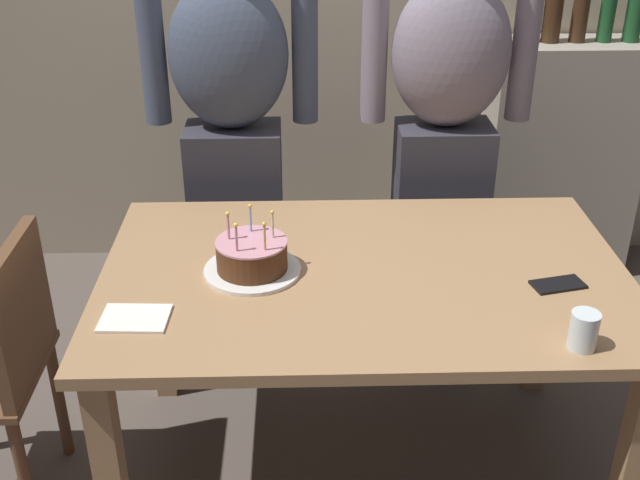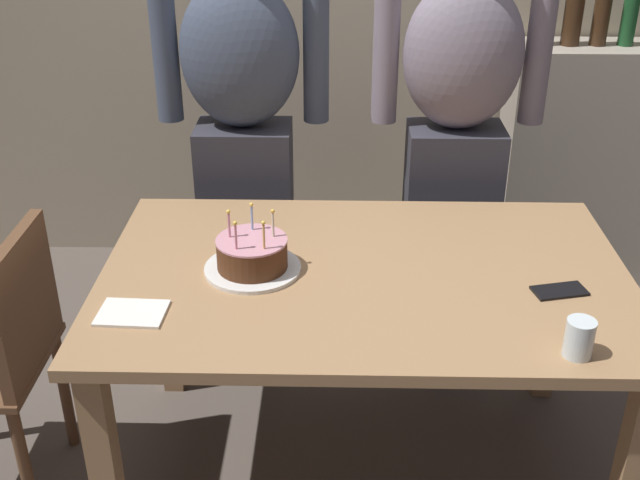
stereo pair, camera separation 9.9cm
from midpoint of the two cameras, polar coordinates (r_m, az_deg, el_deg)
The scene contains 9 objects.
ground_plane at distance 2.67m, azimuth 1.74°, elevation -16.12°, with size 10.00×10.00×0.00m, color #564C44.
dining_table at distance 2.28m, azimuth 1.97°, elevation -4.35°, with size 1.50×0.96×0.74m.
birthday_cake at distance 2.21m, azimuth -6.27°, elevation -1.35°, with size 0.28×0.28×0.18m.
water_glass_near at distance 1.97m, azimuth 17.29°, elevation -6.33°, with size 0.07×0.07×0.10m, color silver.
cell_phone at distance 2.23m, azimuth 15.74°, elevation -3.16°, with size 0.14×0.07×0.01m, color black.
napkin_stack at distance 2.08m, azimuth -14.70°, elevation -5.56°, with size 0.17×0.13×0.01m, color white.
person_man_bearded at distance 2.83m, azimuth -7.37°, elevation 7.26°, with size 0.61×0.27×1.66m.
person_woman_cardigan at distance 2.86m, azimuth 8.08°, elevation 7.40°, with size 0.61×0.27×1.66m.
shelf_cabinet at distance 3.68m, azimuth 16.26°, elevation 5.85°, with size 0.67×0.30×1.34m.
Camera 1 is at (-0.18, -1.93, 1.85)m, focal length 43.93 mm.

